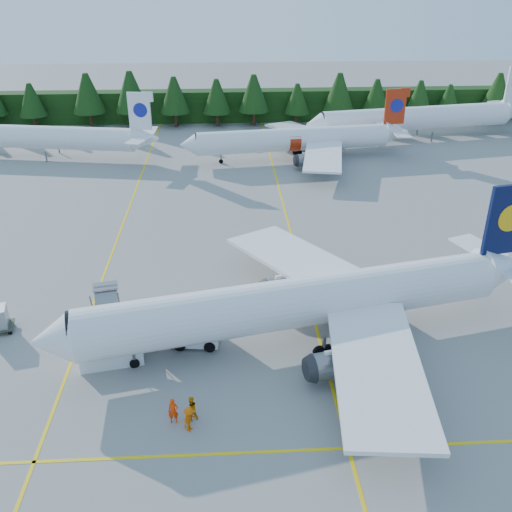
{
  "coord_description": "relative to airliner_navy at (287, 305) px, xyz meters",
  "views": [
    {
      "loc": [
        -1.53,
        -32.77,
        27.82
      ],
      "look_at": [
        1.19,
        14.85,
        3.5
      ],
      "focal_mm": 40.0,
      "sensor_mm": 36.0,
      "label": 1
    }
  ],
  "objects": [
    {
      "name": "ground",
      "position": [
        -3.21,
        -5.96,
        -3.56
      ],
      "size": [
        320.0,
        320.0,
        0.0
      ],
      "primitive_type": "plane",
      "color": "gray",
      "rests_on": "ground"
    },
    {
      "name": "taxi_stripe_a",
      "position": [
        -17.21,
        14.04,
        -3.56
      ],
      "size": [
        0.25,
        120.0,
        0.01
      ],
      "primitive_type": "cube",
      "color": "yellow",
      "rests_on": "ground"
    },
    {
      "name": "taxi_stripe_b",
      "position": [
        2.79,
        14.04,
        -3.56
      ],
      "size": [
        0.25,
        120.0,
        0.01
      ],
      "primitive_type": "cube",
      "color": "yellow",
      "rests_on": "ground"
    },
    {
      "name": "taxi_stripe_cross",
      "position": [
        -3.21,
        -11.96,
        -3.56
      ],
      "size": [
        80.0,
        0.25,
        0.01
      ],
      "primitive_type": "cube",
      "color": "yellow",
      "rests_on": "ground"
    },
    {
      "name": "treeline_hedge",
      "position": [
        -3.21,
        76.04,
        -0.56
      ],
      "size": [
        220.0,
        4.0,
        6.0
      ],
      "primitive_type": "cube",
      "color": "black",
      "rests_on": "ground"
    },
    {
      "name": "airliner_navy",
      "position": [
        0.0,
        0.0,
        0.0
      ],
      "size": [
        40.23,
        32.75,
        11.85
      ],
      "rotation": [
        0.0,
        0.0,
        0.22
      ],
      "color": "white",
      "rests_on": "ground"
    },
    {
      "name": "airliner_red",
      "position": [
        5.64,
        49.7,
        -0.39
      ],
      "size": [
        36.17,
        29.59,
        10.54
      ],
      "rotation": [
        0.0,
        0.0,
        0.13
      ],
      "color": "white",
      "rests_on": "ground"
    },
    {
      "name": "airliner_far_left",
      "position": [
        -35.41,
        53.41,
        -0.19
      ],
      "size": [
        36.74,
        9.35,
        10.75
      ],
      "rotation": [
        0.0,
        0.0,
        -0.17
      ],
      "color": "white",
      "rests_on": "ground"
    },
    {
      "name": "airliner_far_right",
      "position": [
        28.27,
        60.42,
        0.21
      ],
      "size": [
        41.08,
        10.55,
        12.02
      ],
      "rotation": [
        0.0,
        0.0,
        0.17
      ],
      "color": "white",
      "rests_on": "ground"
    },
    {
      "name": "airstairs",
      "position": [
        -14.09,
        -1.38,
        -2.62
      ],
      "size": [
        5.21,
        7.07,
        4.34
      ],
      "rotation": [
        0.0,
        0.0,
        0.19
      ],
      "color": "white",
      "rests_on": "ground"
    },
    {
      "name": "service_truck",
      "position": [
        -8.67,
        0.41,
        -2.04
      ],
      "size": [
        6.59,
        3.03,
        3.08
      ],
      "rotation": [
        0.0,
        0.0,
        -0.12
      ],
      "color": "white",
      "rests_on": "ground"
    },
    {
      "name": "crew_a",
      "position": [
        -8.66,
        -8.91,
        -2.6
      ],
      "size": [
        0.72,
        0.48,
        1.94
      ],
      "primitive_type": "imported",
      "rotation": [
        0.0,
        0.0,
        0.03
      ],
      "color": "#FF3805",
      "rests_on": "ground"
    },
    {
      "name": "crew_b",
      "position": [
        -7.47,
        -8.71,
        -2.62
      ],
      "size": [
        1.12,
        1.01,
        1.89
      ],
      "primitive_type": "imported",
      "rotation": [
        0.0,
        0.0,
        3.54
      ],
      "color": "orange",
      "rests_on": "ground"
    },
    {
      "name": "crew_c",
      "position": [
        -7.54,
        -9.72,
        -2.63
      ],
      "size": [
        0.84,
        0.93,
        1.87
      ],
      "primitive_type": "imported",
      "rotation": [
        0.0,
        0.0,
        1.05
      ],
      "color": "#D95404",
      "rests_on": "ground"
    }
  ]
}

